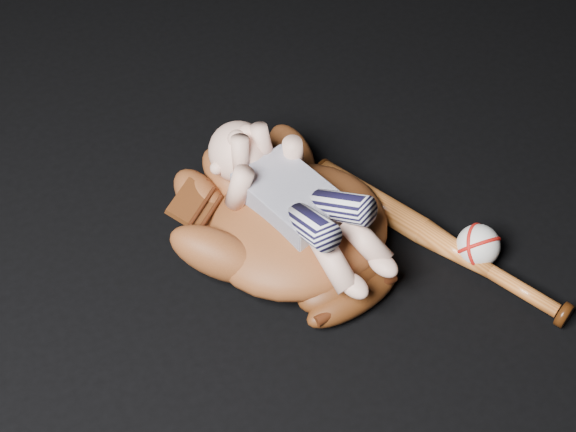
{
  "coord_description": "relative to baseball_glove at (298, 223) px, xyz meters",
  "views": [
    {
      "loc": [
        -0.46,
        -0.65,
        1.1
      ],
      "look_at": [
        -0.04,
        0.18,
        0.07
      ],
      "focal_mm": 55.0,
      "sensor_mm": 36.0,
      "label": 1
    }
  ],
  "objects": [
    {
      "name": "baseball_bat",
      "position": [
        0.2,
        -0.1,
        -0.04
      ],
      "size": [
        0.23,
        0.46,
        0.04
      ],
      "primitive_type": null,
      "rotation": [
        0.0,
        0.0,
        0.4
      ],
      "color": "#B55C23",
      "rests_on": "ground"
    },
    {
      "name": "baseball_glove",
      "position": [
        0.0,
        0.0,
        0.0
      ],
      "size": [
        0.42,
        0.47,
        0.13
      ],
      "primitive_type": null,
      "rotation": [
        0.0,
        0.0,
        0.14
      ],
      "color": "#612E14",
      "rests_on": "ground"
    },
    {
      "name": "baseball",
      "position": [
        0.25,
        -0.15,
        -0.03
      ],
      "size": [
        0.08,
        0.08,
        0.07
      ],
      "primitive_type": "sphere",
      "rotation": [
        0.0,
        0.0,
        0.24
      ],
      "color": "silver",
      "rests_on": "ground"
    },
    {
      "name": "newborn_baby",
      "position": [
        0.0,
        -0.01,
        0.06
      ],
      "size": [
        0.26,
        0.4,
        0.15
      ],
      "primitive_type": null,
      "rotation": [
        0.0,
        0.0,
        0.24
      ],
      "color": "#E1A991",
      "rests_on": "baseball_glove"
    }
  ]
}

